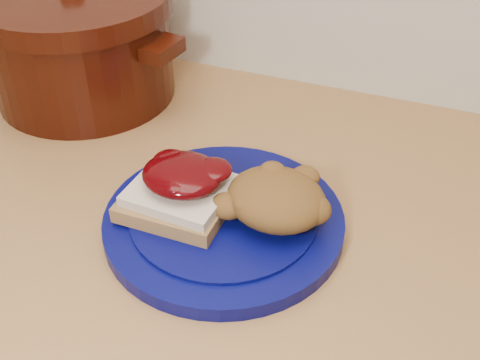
% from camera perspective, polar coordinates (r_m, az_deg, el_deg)
% --- Properties ---
extents(plate, '(0.27, 0.27, 0.02)m').
position_cam_1_polar(plate, '(0.62, -1.54, -3.94)').
color(plate, '#05074B').
rests_on(plate, wood_countertop).
extents(sandwich, '(0.11, 0.09, 0.05)m').
position_cam_1_polar(sandwich, '(0.60, -5.72, -0.82)').
color(sandwich, olive).
rests_on(sandwich, plate).
extents(stuffing_mound, '(0.11, 0.10, 0.05)m').
position_cam_1_polar(stuffing_mound, '(0.59, 3.46, -1.81)').
color(stuffing_mound, brown).
rests_on(stuffing_mound, plate).
extents(dutch_oven, '(0.30, 0.28, 0.16)m').
position_cam_1_polar(dutch_oven, '(0.84, -14.92, 12.41)').
color(dutch_oven, black).
rests_on(dutch_oven, wood_countertop).
extents(pepper_grinder, '(0.08, 0.08, 0.13)m').
position_cam_1_polar(pepper_grinder, '(0.85, -10.11, 12.87)').
color(pepper_grinder, black).
rests_on(pepper_grinder, wood_countertop).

